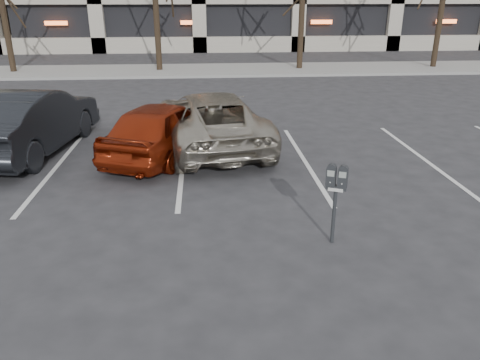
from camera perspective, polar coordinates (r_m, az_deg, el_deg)
name	(u,v)px	position (r m, az deg, el deg)	size (l,w,h in m)	color
ground	(255,204)	(8.58, 1.86, -2.96)	(140.00, 140.00, 0.00)	#28282B
sidewalk	(220,70)	(24.02, -2.42, 13.25)	(80.00, 4.00, 0.12)	gray
stall_lines	(183,164)	(10.67, -7.00, 1.98)	(16.90, 5.20, 0.00)	silver
parking_meter	(336,185)	(7.04, 11.65, -0.60)	(0.34, 0.24, 1.25)	black
suv_silver	(211,120)	(11.71, -3.57, 7.36)	(3.05, 5.25, 1.38)	#A9A290
car_red	(162,129)	(11.11, -9.44, 6.20)	(1.57, 3.89, 1.33)	maroon
car_dark	(29,121)	(12.31, -24.28, 6.60)	(1.63, 4.69, 1.54)	black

